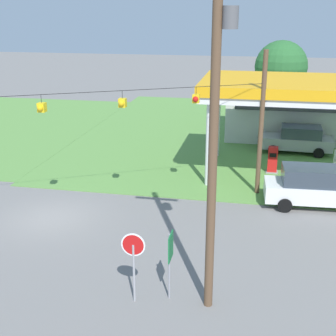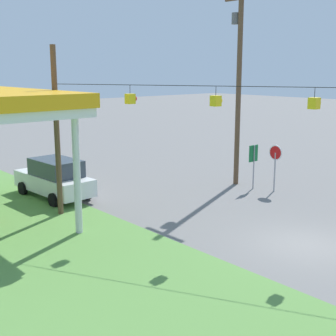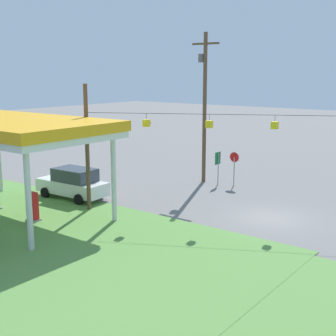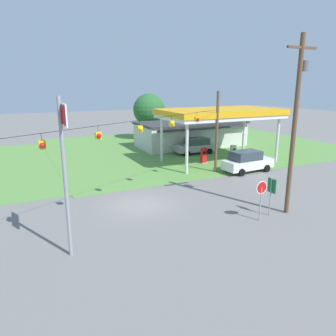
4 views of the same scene
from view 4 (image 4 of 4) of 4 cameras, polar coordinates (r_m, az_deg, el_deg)
ground_plane at (r=22.62m, az=-4.66°, el=-6.42°), size 160.00×160.00×0.00m
grass_verge_station_corner at (r=43.69m, az=4.29°, el=3.88°), size 36.00×28.00×0.04m
gas_station_canopy at (r=34.39m, az=9.09°, el=9.28°), size 12.16×6.90×5.53m
gas_station_store at (r=43.27m, az=4.03°, el=5.96°), size 14.05×6.92×3.26m
fuel_pump_near at (r=34.03m, az=6.24°, el=2.06°), size 0.71×0.56×1.63m
fuel_pump_far at (r=36.08m, az=11.25°, el=2.59°), size 0.71×0.56×1.63m
car_at_pumps_front at (r=31.44m, az=13.63°, el=1.15°), size 5.02×2.30×2.00m
car_at_pumps_rear at (r=38.68m, az=4.82°, el=3.87°), size 4.77×2.24×1.85m
stop_sign_roadside at (r=20.23m, az=15.95°, el=-4.06°), size 0.80×0.08×2.50m
stop_sign_overhead at (r=15.32m, az=-17.71°, el=3.54°), size 0.22×2.33×7.56m
route_sign at (r=21.27m, az=17.56°, el=-3.56°), size 0.10×0.70×2.40m
utility_pole_main at (r=21.27m, az=21.34°, el=8.07°), size 2.20×0.44×10.85m
signal_span_gantry at (r=21.48m, az=-4.87°, el=3.93°), size 18.95×10.24×7.42m
tree_behind_station at (r=48.30m, az=-3.31°, el=10.08°), size 4.63×4.63×6.67m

